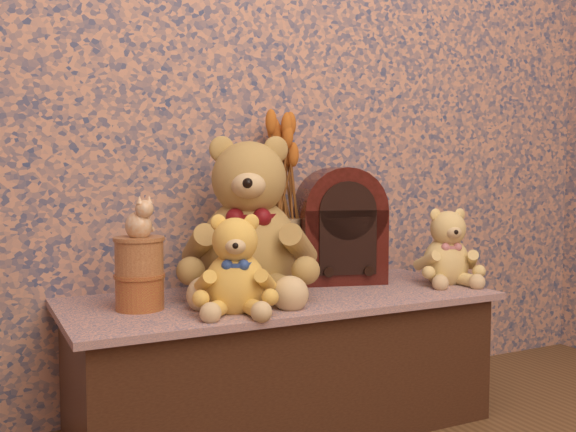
# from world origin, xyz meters

# --- Properties ---
(display_shelf) EXTENTS (1.26, 0.54, 0.40)m
(display_shelf) POSITION_xyz_m (0.00, 1.24, 0.20)
(display_shelf) COLOR #384873
(display_shelf) RESTS_ON ground
(teddy_large) EXTENTS (0.56, 0.60, 0.51)m
(teddy_large) POSITION_xyz_m (-0.07, 1.30, 0.65)
(teddy_large) COLOR #A2783E
(teddy_large) RESTS_ON display_shelf
(teddy_medium) EXTENTS (0.30, 0.32, 0.28)m
(teddy_medium) POSITION_xyz_m (-0.20, 1.10, 0.53)
(teddy_medium) COLOR gold
(teddy_medium) RESTS_ON display_shelf
(teddy_small) EXTENTS (0.28, 0.30, 0.26)m
(teddy_small) POSITION_xyz_m (0.58, 1.18, 0.53)
(teddy_small) COLOR tan
(teddy_small) RESTS_ON display_shelf
(cathedral_radio) EXTENTS (0.32, 0.27, 0.38)m
(cathedral_radio) POSITION_xyz_m (0.28, 1.37, 0.59)
(cathedral_radio) COLOR #340F09
(cathedral_radio) RESTS_ON display_shelf
(ceramic_vase) EXTENTS (0.16, 0.16, 0.21)m
(ceramic_vase) POSITION_xyz_m (0.09, 1.42, 0.50)
(ceramic_vase) COLOR tan
(ceramic_vase) RESTS_ON display_shelf
(dried_stalks) EXTENTS (0.27, 0.27, 0.39)m
(dried_stalks) POSITION_xyz_m (0.09, 1.42, 0.80)
(dried_stalks) COLOR #C05F1E
(dried_stalks) RESTS_ON ceramic_vase
(biscuit_tin_lower) EXTENTS (0.16, 0.16, 0.09)m
(biscuit_tin_lower) POSITION_xyz_m (-0.42, 1.24, 0.44)
(biscuit_tin_lower) COLOR #B28034
(biscuit_tin_lower) RESTS_ON display_shelf
(biscuit_tin_upper) EXTENTS (0.15, 0.15, 0.10)m
(biscuit_tin_upper) POSITION_xyz_m (-0.42, 1.24, 0.54)
(biscuit_tin_upper) COLOR tan
(biscuit_tin_upper) RESTS_ON biscuit_tin_lower
(cat_figurine) EXTENTS (0.11, 0.12, 0.12)m
(cat_figurine) POSITION_xyz_m (-0.42, 1.24, 0.65)
(cat_figurine) COLOR silver
(cat_figurine) RESTS_ON biscuit_tin_upper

